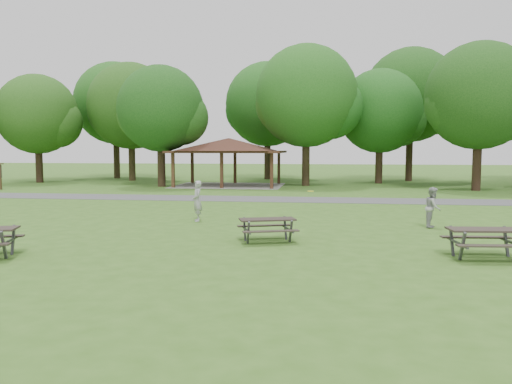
% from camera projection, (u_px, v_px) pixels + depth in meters
% --- Properties ---
extents(ground, '(160.00, 160.00, 0.00)m').
position_uv_depth(ground, '(205.00, 246.00, 15.13)').
color(ground, '#335E1A').
rests_on(ground, ground).
extents(asphalt_path, '(120.00, 3.20, 0.02)m').
position_uv_depth(asphalt_path, '(263.00, 199.00, 28.94)').
color(asphalt_path, '#48484A').
rests_on(asphalt_path, ground).
extents(pavilion, '(8.60, 7.01, 3.76)m').
position_uv_depth(pavilion, '(229.00, 147.00, 39.10)').
color(pavilion, '#3D2616').
rests_on(pavilion, ground).
extents(tree_row_b, '(7.14, 6.80, 9.28)m').
position_uv_depth(tree_row_b, '(38.00, 117.00, 42.74)').
color(tree_row_b, black).
rests_on(tree_row_b, ground).
extents(tree_row_c, '(8.19, 7.80, 10.67)m').
position_uv_depth(tree_row_c, '(132.00, 109.00, 45.14)').
color(tree_row_c, black).
rests_on(tree_row_c, ground).
extents(tree_row_d, '(6.93, 6.60, 9.27)m').
position_uv_depth(tree_row_d, '(162.00, 111.00, 38.10)').
color(tree_row_d, black).
rests_on(tree_row_d, ground).
extents(tree_row_e, '(8.40, 8.00, 11.02)m').
position_uv_depth(tree_row_e, '(308.00, 99.00, 38.93)').
color(tree_row_e, black).
rests_on(tree_row_e, ground).
extents(tree_row_f, '(7.35, 7.00, 9.55)m').
position_uv_depth(tree_row_f, '(381.00, 114.00, 41.63)').
color(tree_row_f, black).
rests_on(tree_row_f, ground).
extents(tree_row_g, '(7.77, 7.40, 10.25)m').
position_uv_depth(tree_row_g, '(481.00, 99.00, 34.34)').
color(tree_row_g, black).
rests_on(tree_row_g, ground).
extents(tree_deep_a, '(8.40, 8.00, 11.38)m').
position_uv_depth(tree_deep_a, '(117.00, 106.00, 48.96)').
color(tree_deep_a, black).
rests_on(tree_deep_a, ground).
extents(tree_deep_b, '(8.40, 8.00, 11.13)m').
position_uv_depth(tree_deep_b, '(269.00, 107.00, 47.38)').
color(tree_deep_b, black).
rests_on(tree_deep_b, ground).
extents(tree_deep_c, '(8.82, 8.40, 11.90)m').
position_uv_depth(tree_deep_c, '(412.00, 98.00, 44.52)').
color(tree_deep_c, black).
rests_on(tree_deep_c, ground).
extents(picnic_table_middle, '(2.09, 1.87, 0.76)m').
position_uv_depth(picnic_table_middle, '(267.00, 224.00, 15.76)').
color(picnic_table_middle, black).
rests_on(picnic_table_middle, ground).
extents(picnic_table_far, '(2.05, 1.71, 0.83)m').
position_uv_depth(picnic_table_far, '(485.00, 236.00, 13.33)').
color(picnic_table_far, '#2C2420').
rests_on(picnic_table_far, ground).
extents(frisbee_in_flight, '(0.26, 0.26, 0.02)m').
position_uv_depth(frisbee_in_flight, '(311.00, 191.00, 19.29)').
color(frisbee_in_flight, yellow).
rests_on(frisbee_in_flight, ground).
extents(frisbee_thrower, '(0.60, 0.71, 1.65)m').
position_uv_depth(frisbee_thrower, '(197.00, 201.00, 20.15)').
color(frisbee_thrower, '#A2A2A5').
rests_on(frisbee_thrower, ground).
extents(frisbee_catcher, '(0.77, 0.87, 1.51)m').
position_uv_depth(frisbee_catcher, '(433.00, 207.00, 18.52)').
color(frisbee_catcher, '#9C9C9E').
rests_on(frisbee_catcher, ground).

